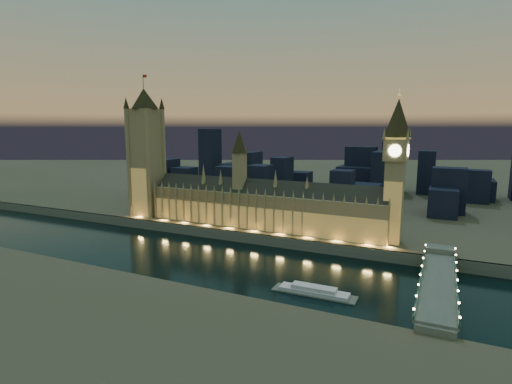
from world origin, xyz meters
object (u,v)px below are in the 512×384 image
at_px(palace_of_westminster, 260,205).
at_px(river_boat, 314,291).
at_px(westminster_bridge, 438,285).
at_px(victoria_tower, 146,147).
at_px(elizabeth_tower, 396,159).

bearing_deg(palace_of_westminster, river_boat, -51.10).
distance_m(palace_of_westminster, westminster_bridge, 150.30).
relative_size(palace_of_westminster, river_boat, 4.42).
bearing_deg(river_boat, victoria_tower, 154.19).
distance_m(victoria_tower, westminster_bridge, 266.23).
bearing_deg(elizabeth_tower, palace_of_westminster, -179.90).
xyz_separation_m(westminster_bridge, river_boat, (-60.00, -26.36, -4.43)).
relative_size(victoria_tower, river_boat, 2.78).
bearing_deg(river_boat, elizabeth_tower, 72.85).
height_order(palace_of_westminster, westminster_bridge, palace_of_westminster).
xyz_separation_m(elizabeth_tower, westminster_bridge, (31.70, -65.37, -61.26)).
bearing_deg(palace_of_westminster, elizabeth_tower, 0.10).
relative_size(westminster_bridge, river_boat, 2.47).
height_order(victoria_tower, river_boat, victoria_tower).
distance_m(elizabeth_tower, river_boat, 116.32).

